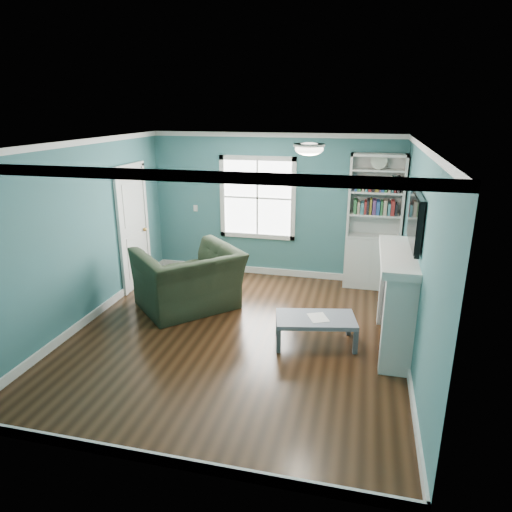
# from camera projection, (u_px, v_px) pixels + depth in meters

# --- Properties ---
(floor) EXTENTS (5.00, 5.00, 0.00)m
(floor) POSITION_uv_depth(u_px,v_px,m) (237.00, 335.00, 6.33)
(floor) COLOR black
(floor) RESTS_ON ground
(room_walls) EXTENTS (5.00, 5.00, 5.00)m
(room_walls) POSITION_uv_depth(u_px,v_px,m) (235.00, 225.00, 5.84)
(room_walls) COLOR teal
(room_walls) RESTS_ON ground
(trim) EXTENTS (4.50, 5.00, 2.60)m
(trim) POSITION_uv_depth(u_px,v_px,m) (236.00, 250.00, 5.95)
(trim) COLOR white
(trim) RESTS_ON ground
(window) EXTENTS (1.40, 0.06, 1.50)m
(window) POSITION_uv_depth(u_px,v_px,m) (257.00, 198.00, 8.24)
(window) COLOR white
(window) RESTS_ON room_walls
(bookshelf) EXTENTS (0.90, 0.35, 2.31)m
(bookshelf) POSITION_uv_depth(u_px,v_px,m) (373.00, 236.00, 7.78)
(bookshelf) COLOR silver
(bookshelf) RESTS_ON ground
(fireplace) EXTENTS (0.44, 1.58, 1.30)m
(fireplace) POSITION_uv_depth(u_px,v_px,m) (396.00, 302.00, 5.86)
(fireplace) COLOR black
(fireplace) RESTS_ON ground
(tv) EXTENTS (0.06, 1.10, 0.65)m
(tv) POSITION_uv_depth(u_px,v_px,m) (415.00, 220.00, 5.49)
(tv) COLOR black
(tv) RESTS_ON fireplace
(door) EXTENTS (0.12, 0.98, 2.17)m
(door) POSITION_uv_depth(u_px,v_px,m) (133.00, 226.00, 7.79)
(door) COLOR silver
(door) RESTS_ON ground
(ceiling_fixture) EXTENTS (0.38, 0.38, 0.15)m
(ceiling_fixture) POSITION_uv_depth(u_px,v_px,m) (309.00, 148.00, 5.43)
(ceiling_fixture) COLOR white
(ceiling_fixture) RESTS_ON room_walls
(light_switch) EXTENTS (0.08, 0.01, 0.12)m
(light_switch) POSITION_uv_depth(u_px,v_px,m) (196.00, 208.00, 8.59)
(light_switch) COLOR white
(light_switch) RESTS_ON room_walls
(recliner) EXTENTS (1.69, 1.70, 1.27)m
(recliner) POSITION_uv_depth(u_px,v_px,m) (188.00, 270.00, 7.01)
(recliner) COLOR black
(recliner) RESTS_ON ground
(coffee_table) EXTENTS (1.13, 0.77, 0.38)m
(coffee_table) POSITION_uv_depth(u_px,v_px,m) (316.00, 321.00, 6.02)
(coffee_table) COLOR #434B51
(coffee_table) RESTS_ON ground
(paper_sheet) EXTENTS (0.33, 0.36, 0.00)m
(paper_sheet) POSITION_uv_depth(u_px,v_px,m) (318.00, 317.00, 6.00)
(paper_sheet) COLOR white
(paper_sheet) RESTS_ON coffee_table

